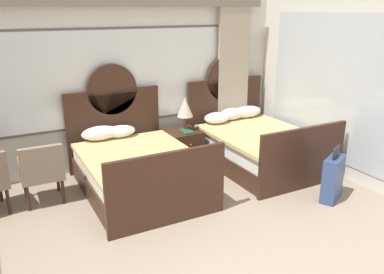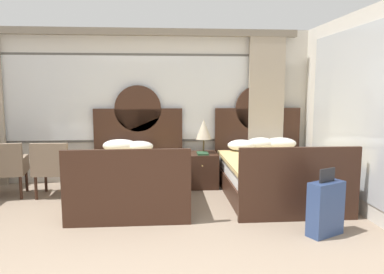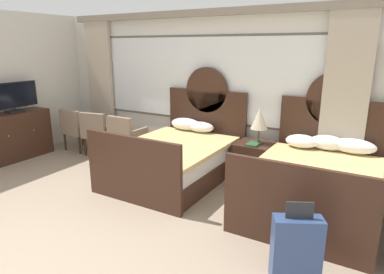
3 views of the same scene
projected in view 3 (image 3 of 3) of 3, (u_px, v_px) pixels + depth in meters
wall_back_window at (202, 84)px, 6.10m from camera, size 6.40×0.22×2.70m
bed_near_window at (177, 156)px, 5.41m from camera, size 1.55×2.16×1.72m
bed_near_mirror at (315, 182)px, 4.37m from camera, size 1.55×2.16×1.72m
nightstand_between_beds at (254, 160)px, 5.43m from camera, size 0.56×0.58×0.58m
table_lamp_on_nightstand at (259, 119)px, 5.24m from camera, size 0.27×0.27×0.57m
book_on_nightstand at (253, 144)px, 5.25m from camera, size 0.18×0.26×0.03m
dresser_minibar at (2, 139)px, 6.07m from camera, size 0.46×1.79×0.89m
tv_flatscreen at (13, 97)px, 6.12m from camera, size 0.20×0.94×0.55m
armchair_by_window_left at (126, 135)px, 6.16m from camera, size 0.55×0.55×0.86m
armchair_by_window_centre at (98, 130)px, 6.50m from camera, size 0.63×0.63×0.86m
armchair_by_window_right at (77, 127)px, 6.79m from camera, size 0.56×0.56×0.86m
suitcase_on_floor at (296, 249)px, 3.01m from camera, size 0.47×0.36×0.78m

